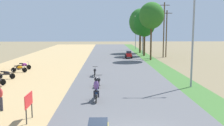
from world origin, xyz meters
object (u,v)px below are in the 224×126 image
at_px(utility_pole_near, 166,33).
at_px(utility_pole_far, 164,29).
at_px(median_tree_second, 145,23).
at_px(streetlamp_mid, 143,32).
at_px(car_hatchback_red, 129,54).
at_px(motorbike_ahead_second, 99,81).
at_px(streetlamp_near, 193,31).
at_px(streetlamp_far, 136,32).
at_px(motorbike_ahead_third, 95,71).
at_px(median_tree_nearest, 151,16).
at_px(pedestrian_on_shoulder, 1,96).
at_px(parked_motorbike_fourth, 6,74).
at_px(street_signboard, 29,102).
at_px(median_tree_third, 140,22).
at_px(motorbike_foreground_rider, 96,90).
at_px(parked_motorbike_sixth, 24,65).
at_px(parked_motorbike_fifth, 19,68).

relative_size(utility_pole_near, utility_pole_far, 0.86).
distance_m(median_tree_second, utility_pole_far, 3.91).
bearing_deg(median_tree_second, streetlamp_mid, 87.47).
height_order(car_hatchback_red, motorbike_ahead_second, car_hatchback_red).
height_order(streetlamp_near, streetlamp_far, streetlamp_near).
distance_m(median_tree_second, motorbike_ahead_third, 22.51).
bearing_deg(streetlamp_mid, median_tree_nearest, -90.57).
relative_size(utility_pole_far, motorbike_ahead_third, 5.28).
bearing_deg(median_tree_second, motorbike_ahead_third, -112.24).
xyz_separation_m(pedestrian_on_shoulder, streetlamp_mid, (13.61, 34.23, 3.47)).
distance_m(pedestrian_on_shoulder, streetlamp_mid, 37.00).
distance_m(parked_motorbike_fourth, car_hatchback_red, 21.97).
relative_size(street_signboard, median_tree_nearest, 0.17).
xyz_separation_m(median_tree_third, car_hatchback_red, (-3.28, -10.05, -5.60)).
relative_size(utility_pole_near, motorbike_foreground_rider, 4.54).
bearing_deg(motorbike_ahead_second, parked_motorbike_sixth, 134.19).
bearing_deg(utility_pole_near, motorbike_foreground_rider, -112.55).
bearing_deg(utility_pole_far, motorbike_ahead_third, -122.17).
bearing_deg(car_hatchback_red, streetlamp_mid, 64.80).
xyz_separation_m(street_signboard, median_tree_nearest, (11.30, 26.48, 5.90)).
bearing_deg(median_tree_third, streetlamp_mid, -87.91).
xyz_separation_m(parked_motorbike_fifth, median_tree_third, (16.99, 23.44, 5.80)).
bearing_deg(median_tree_second, street_signboard, -108.81).
height_order(parked_motorbike_sixth, median_tree_second, median_tree_second).
bearing_deg(median_tree_second, streetlamp_near, -89.71).
relative_size(streetlamp_mid, utility_pole_far, 0.80).
bearing_deg(median_tree_nearest, streetlamp_mid, 89.43).
height_order(car_hatchback_red, motorbike_foreground_rider, motorbike_foreground_rider).
distance_m(parked_motorbike_fifth, street_signboard, 16.46).
bearing_deg(utility_pole_far, streetlamp_mid, 119.38).
bearing_deg(utility_pole_near, car_hatchback_red, -162.15).
bearing_deg(parked_motorbike_fourth, streetlamp_near, -12.85).
height_order(parked_motorbike_sixth, utility_pole_near, utility_pole_near).
height_order(streetlamp_far, motorbike_foreground_rider, streetlamp_far).
xyz_separation_m(median_tree_nearest, motorbike_foreground_rider, (-7.83, -22.80, -6.15)).
distance_m(median_tree_third, utility_pole_far, 8.68).
xyz_separation_m(median_tree_second, motorbike_foreground_rider, (-7.80, -29.41, -5.10)).
height_order(street_signboard, utility_pole_far, utility_pole_far).
bearing_deg(motorbike_ahead_third, streetlamp_near, -31.28).
xyz_separation_m(pedestrian_on_shoulder, motorbike_ahead_third, (5.20, 11.08, -0.39)).
bearing_deg(utility_pole_near, median_tree_nearest, -127.78).
bearing_deg(streetlamp_near, utility_pole_far, 82.82).
xyz_separation_m(median_tree_second, median_tree_third, (0.03, 5.78, 0.40)).
distance_m(streetlamp_mid, streetlamp_far, 11.57).
relative_size(median_tree_nearest, motorbike_foreground_rider, 5.02).
bearing_deg(pedestrian_on_shoulder, median_tree_third, 69.99).
bearing_deg(streetlamp_near, utility_pole_near, 81.63).
height_order(streetlamp_near, utility_pole_near, streetlamp_near).
relative_size(utility_pole_near, motorbike_ahead_second, 4.54).
bearing_deg(streetlamp_far, median_tree_third, -90.68).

